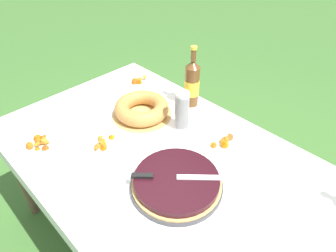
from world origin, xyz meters
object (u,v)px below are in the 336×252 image
at_px(berry_tart, 177,182).
at_px(cider_bottle_amber, 192,84).
at_px(bundt_cake, 142,108).
at_px(snack_plate_near, 103,144).
at_px(serving_knife, 169,177).
at_px(cup_stack, 182,111).
at_px(snack_plate_left, 39,144).
at_px(snack_plate_right, 138,82).
at_px(snack_plate_far, 221,142).

relative_size(berry_tart, cider_bottle_amber, 1.09).
xyz_separation_m(bundt_cake, snack_plate_near, (0.06, -0.30, -0.03)).
height_order(serving_knife, cider_bottle_amber, cider_bottle_amber).
relative_size(cup_stack, snack_plate_left, 1.09).
distance_m(serving_knife, snack_plate_left, 0.68).
bearing_deg(snack_plate_right, snack_plate_left, -79.80).
distance_m(serving_knife, cup_stack, 0.40).
bearing_deg(snack_plate_near, snack_plate_right, 123.85).
bearing_deg(cider_bottle_amber, serving_knife, -55.87).
relative_size(snack_plate_left, snack_plate_right, 0.97).
xyz_separation_m(berry_tart, snack_plate_left, (-0.64, -0.29, -0.01)).
bearing_deg(serving_knife, cup_stack, 82.02).
bearing_deg(snack_plate_near, cider_bottle_amber, 84.70).
xyz_separation_m(serving_knife, cup_stack, (-0.24, 0.32, 0.04)).
height_order(bundt_cake, snack_plate_right, bundt_cake).
distance_m(cup_stack, snack_plate_right, 0.53).
bearing_deg(snack_plate_near, serving_knife, 7.30).
xyz_separation_m(snack_plate_left, snack_plate_far, (0.60, 0.64, -0.00)).
xyz_separation_m(cup_stack, snack_plate_near, (-0.17, -0.37, -0.10)).
distance_m(cup_stack, snack_plate_far, 0.25).
relative_size(berry_tart, serving_knife, 1.35).
height_order(snack_plate_left, snack_plate_far, same).
relative_size(berry_tart, cup_stack, 1.79).
relative_size(cup_stack, snack_plate_near, 1.05).
xyz_separation_m(serving_knife, bundt_cake, (-0.47, 0.25, -0.02)).
bearing_deg(serving_knife, snack_plate_left, 159.19).
xyz_separation_m(cider_bottle_amber, snack_plate_right, (-0.39, -0.07, -0.12)).
bearing_deg(cider_bottle_amber, cup_stack, -60.13).
xyz_separation_m(serving_knife, snack_plate_right, (-0.75, 0.46, -0.05)).
xyz_separation_m(berry_tart, cup_stack, (-0.26, 0.30, 0.08)).
bearing_deg(snack_plate_far, cider_bottle_amber, 155.75).
distance_m(snack_plate_right, snack_plate_far, 0.74).
bearing_deg(serving_knife, snack_plate_near, 142.75).
bearing_deg(serving_knife, cider_bottle_amber, 79.58).
height_order(bundt_cake, cider_bottle_amber, cider_bottle_amber).
distance_m(cup_stack, snack_plate_left, 0.71).
distance_m(bundt_cake, cider_bottle_amber, 0.31).
bearing_deg(bundt_cake, snack_plate_near, -78.56).
relative_size(snack_plate_near, snack_plate_far, 0.87).
bearing_deg(snack_plate_near, snack_plate_left, -133.75).
xyz_separation_m(snack_plate_near, snack_plate_left, (-0.21, -0.22, 0.00)).
distance_m(bundt_cake, snack_plate_near, 0.31).
height_order(cup_stack, snack_plate_near, cup_stack).
bearing_deg(berry_tart, cider_bottle_amber, 126.77).
height_order(berry_tart, serving_knife, serving_knife).
distance_m(berry_tart, snack_plate_right, 0.88).
xyz_separation_m(cider_bottle_amber, snack_plate_near, (-0.05, -0.57, -0.12)).
bearing_deg(snack_plate_right, cup_stack, -14.67).
distance_m(bundt_cake, snack_plate_left, 0.54).
distance_m(bundt_cake, cup_stack, 0.25).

